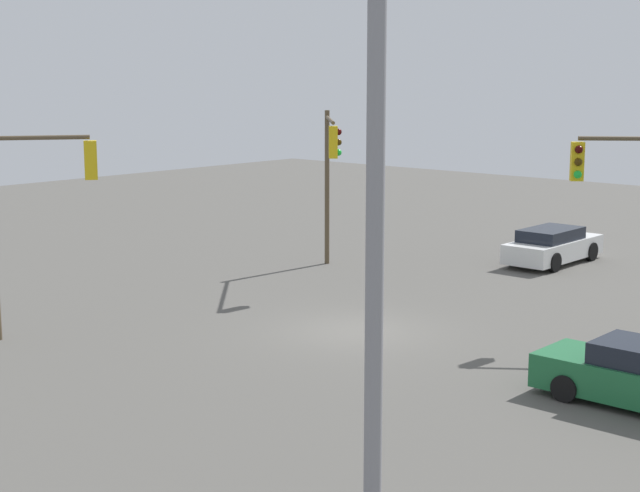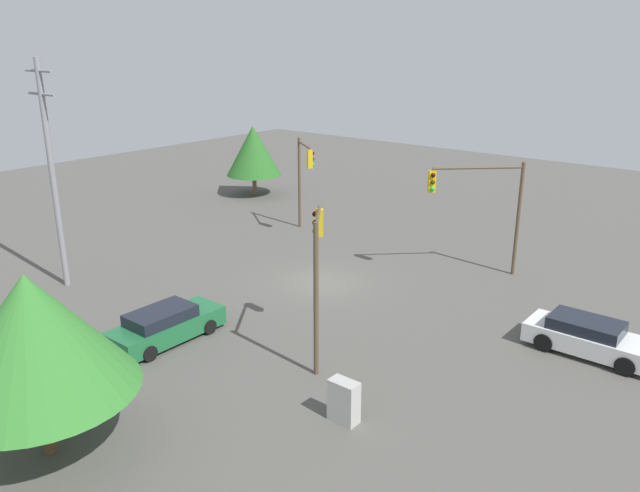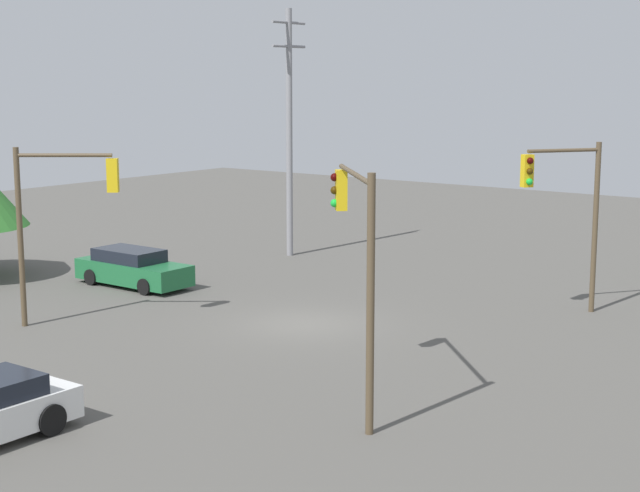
% 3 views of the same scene
% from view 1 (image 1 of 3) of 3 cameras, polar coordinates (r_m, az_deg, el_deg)
% --- Properties ---
extents(ground_plane, '(80.00, 80.00, 0.00)m').
position_cam_1_polar(ground_plane, '(27.69, 2.09, -4.97)').
color(ground_plane, '#54514C').
extents(sedan_white, '(4.74, 1.92, 1.38)m').
position_cam_1_polar(sedan_white, '(38.27, 13.39, 0.00)').
color(sedan_white, silver).
rests_on(sedan_white, ground_plane).
extents(traffic_signal_main, '(3.56, 3.43, 5.80)m').
position_cam_1_polar(traffic_signal_main, '(34.89, 0.58, 4.90)').
color(traffic_signal_main, brown).
rests_on(traffic_signal_main, ground_plane).
extents(traffic_signal_cross, '(2.46, 1.83, 5.72)m').
position_cam_1_polar(traffic_signal_cross, '(27.41, -16.28, 2.74)').
color(traffic_signal_cross, brown).
rests_on(traffic_signal_cross, ground_plane).
extents(traffic_signal_aux, '(2.12, 2.68, 5.68)m').
position_cam_1_polar(traffic_signal_aux, '(27.88, 18.10, 2.76)').
color(traffic_signal_aux, brown).
rests_on(traffic_signal_aux, ground_plane).
extents(utility_pole_tall, '(2.20, 0.28, 10.74)m').
position_cam_1_polar(utility_pole_tall, '(14.40, 3.25, 4.05)').
color(utility_pole_tall, gray).
rests_on(utility_pole_tall, ground_plane).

